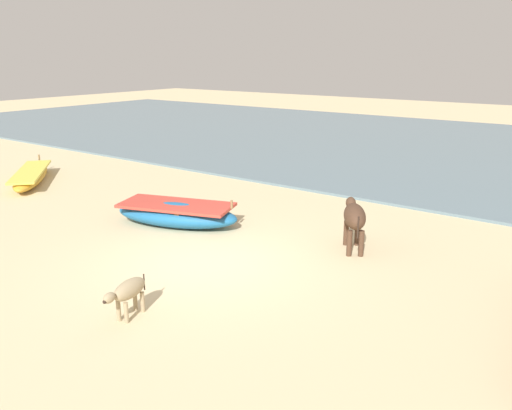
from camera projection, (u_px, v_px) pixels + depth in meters
ground at (208, 262)px, 10.50m from camera, size 80.00×80.00×0.00m
sea_water at (446, 148)px, 22.95m from camera, size 60.00×20.00×0.08m
fishing_boat_0 at (177, 214)px, 12.64m from camera, size 3.33×2.08×0.77m
fishing_boat_3 at (31, 176)px, 16.92m from camera, size 3.48×3.18×0.60m
cow_adult_dark at (354, 217)px, 10.98m from camera, size 1.08×1.43×1.01m
calf_near_dun at (128, 291)px, 8.17m from camera, size 0.39×0.97×0.63m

